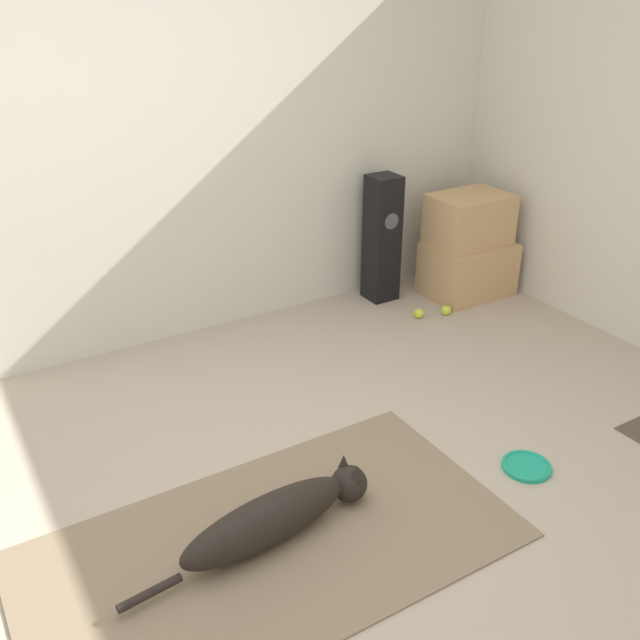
% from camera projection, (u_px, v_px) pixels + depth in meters
% --- Properties ---
extents(ground_plane, '(12.00, 12.00, 0.00)m').
position_uv_depth(ground_plane, '(319.00, 549.00, 2.88)').
color(ground_plane, '#B2A38E').
extents(wall_back, '(8.00, 0.06, 2.55)m').
position_uv_depth(wall_back, '(123.00, 136.00, 3.93)').
color(wall_back, beige).
rests_on(wall_back, ground_plane).
extents(area_rug, '(1.98, 1.07, 0.01)m').
position_uv_depth(area_rug, '(272.00, 545.00, 2.90)').
color(area_rug, '#847056').
rests_on(area_rug, ground_plane).
extents(dog, '(1.15, 0.27, 0.22)m').
position_uv_depth(dog, '(277.00, 516.00, 2.89)').
color(dog, black).
rests_on(dog, area_rug).
extents(frisbee, '(0.23, 0.23, 0.03)m').
position_uv_depth(frisbee, '(527.00, 466.00, 3.34)').
color(frisbee, '#199E7A').
rests_on(frisbee, ground_plane).
extents(cardboard_box_lower, '(0.59, 0.43, 0.38)m').
position_uv_depth(cardboard_box_lower, '(468.00, 269.00, 5.06)').
color(cardboard_box_lower, tan).
rests_on(cardboard_box_lower, ground_plane).
extents(cardboard_box_upper, '(0.53, 0.39, 0.35)m').
position_uv_depth(cardboard_box_upper, '(469.00, 219.00, 4.91)').
color(cardboard_box_upper, tan).
rests_on(cardboard_box_upper, cardboard_box_lower).
extents(floor_speaker, '(0.20, 0.20, 0.88)m').
position_uv_depth(floor_speaker, '(382.00, 239.00, 4.89)').
color(floor_speaker, black).
rests_on(floor_speaker, ground_plane).
extents(tennis_ball_by_boxes, '(0.07, 0.07, 0.07)m').
position_uv_depth(tennis_ball_by_boxes, '(446.00, 310.00, 4.81)').
color(tennis_ball_by_boxes, '#C6E033').
rests_on(tennis_ball_by_boxes, ground_plane).
extents(tennis_ball_near_speaker, '(0.07, 0.07, 0.07)m').
position_uv_depth(tennis_ball_near_speaker, '(419.00, 313.00, 4.76)').
color(tennis_ball_near_speaker, '#C6E033').
rests_on(tennis_ball_near_speaker, ground_plane).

